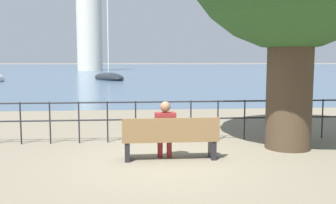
# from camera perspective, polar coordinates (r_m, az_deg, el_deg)

# --- Properties ---
(ground_plane) EXTENTS (1000.00, 1000.00, 0.00)m
(ground_plane) POSITION_cam_1_polar(r_m,az_deg,el_deg) (7.93, 0.34, -8.69)
(ground_plane) COLOR #7A705B
(harbor_water) EXTENTS (600.00, 300.00, 0.01)m
(harbor_water) POSITION_cam_1_polar(r_m,az_deg,el_deg) (165.81, -5.09, 5.43)
(harbor_water) COLOR #47607A
(harbor_water) RESTS_ON ground_plane
(park_bench) EXTENTS (1.98, 0.45, 0.90)m
(park_bench) POSITION_cam_1_polar(r_m,az_deg,el_deg) (7.77, 0.39, -5.67)
(park_bench) COLOR brown
(park_bench) RESTS_ON ground_plane
(seated_person_left) EXTENTS (0.43, 0.35, 1.22)m
(seated_person_left) POSITION_cam_1_polar(r_m,az_deg,el_deg) (7.79, -0.43, -3.88)
(seated_person_left) COLOR maroon
(seated_person_left) RESTS_ON ground_plane
(promenade_railing) EXTENTS (11.33, 0.04, 1.05)m
(promenade_railing) POSITION_cam_1_polar(r_m,az_deg,el_deg) (9.51, -0.70, -1.94)
(promenade_railing) COLOR black
(promenade_railing) RESTS_ON ground_plane
(sailboat_2) EXTENTS (5.04, 7.92, 11.06)m
(sailboat_2) POSITION_cam_1_polar(r_m,az_deg,el_deg) (43.51, -9.02, 3.77)
(sailboat_2) COLOR black
(sailboat_2) RESTS_ON ground_plane
(harbor_lighthouse) EXTENTS (5.81, 5.81, 26.45)m
(harbor_lighthouse) POSITION_cam_1_polar(r_m,az_deg,el_deg) (89.95, -11.93, 12.59)
(harbor_lighthouse) COLOR beige
(harbor_lighthouse) RESTS_ON ground_plane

